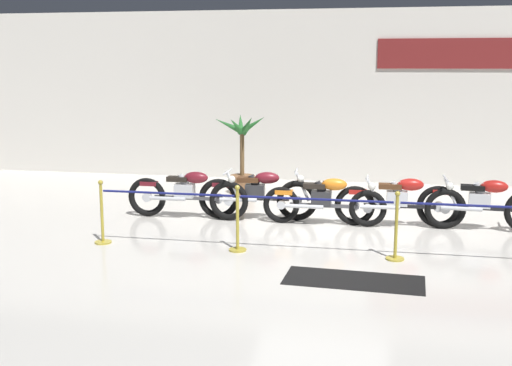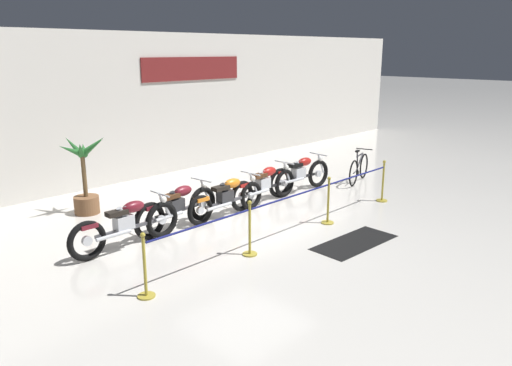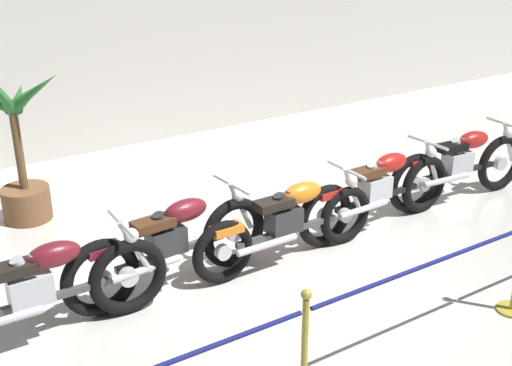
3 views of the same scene
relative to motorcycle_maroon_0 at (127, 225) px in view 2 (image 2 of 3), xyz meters
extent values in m
plane|color=silver|center=(2.61, -0.57, -0.48)|extent=(120.00, 120.00, 0.00)
cube|color=silver|center=(2.61, 4.55, 1.62)|extent=(28.00, 0.25, 4.20)
cube|color=maroon|center=(5.29, 4.41, 2.66)|extent=(3.76, 0.04, 0.70)
torus|color=black|center=(0.80, 0.00, -0.10)|extent=(0.75, 0.12, 0.75)
torus|color=black|center=(-0.82, 0.01, -0.10)|extent=(0.75, 0.12, 0.75)
cylinder|color=silver|center=(0.80, 0.00, -0.10)|extent=(0.18, 0.08, 0.18)
cylinder|color=silver|center=(-0.82, 0.01, -0.10)|extent=(0.18, 0.08, 0.18)
cylinder|color=silver|center=(0.89, 0.00, 0.18)|extent=(0.30, 0.06, 0.59)
cube|color=silver|center=(-0.06, 0.00, 0.06)|extent=(0.36, 0.22, 0.26)
cylinder|color=silver|center=(-0.02, 0.00, 0.26)|extent=(0.18, 0.11, 0.24)
cylinder|color=silver|center=(-0.10, 0.00, 0.26)|extent=(0.18, 0.11, 0.24)
cylinder|color=silver|center=(-0.36, -0.13, -0.08)|extent=(0.70, 0.08, 0.07)
cube|color=#47474C|center=(-0.01, 0.00, -0.08)|extent=(1.30, 0.07, 0.06)
ellipsoid|color=maroon|center=(0.17, 0.00, 0.32)|extent=(0.46, 0.22, 0.22)
cube|color=black|center=(-0.19, 0.00, 0.28)|extent=(0.40, 0.20, 0.09)
cube|color=maroon|center=(-0.77, 0.01, 0.17)|extent=(0.32, 0.16, 0.08)
cylinder|color=silver|center=(0.78, 0.00, 0.45)|extent=(0.04, 0.62, 0.04)
sphere|color=silver|center=(0.86, 0.00, 0.31)|extent=(0.14, 0.14, 0.14)
torus|color=black|center=(2.06, 0.23, -0.09)|extent=(0.77, 0.18, 0.77)
torus|color=black|center=(0.58, 0.10, -0.09)|extent=(0.77, 0.18, 0.77)
cylinder|color=silver|center=(2.06, 0.23, -0.09)|extent=(0.19, 0.09, 0.18)
cylinder|color=silver|center=(0.58, 0.10, -0.09)|extent=(0.19, 0.09, 0.18)
cylinder|color=silver|center=(2.15, 0.24, 0.19)|extent=(0.31, 0.08, 0.59)
cube|color=#2D2D30|center=(1.27, 0.16, 0.07)|extent=(0.38, 0.25, 0.26)
cylinder|color=#2D2D30|center=(1.31, 0.16, 0.27)|extent=(0.19, 0.12, 0.24)
cylinder|color=#2D2D30|center=(1.23, 0.16, 0.27)|extent=(0.19, 0.12, 0.24)
cylinder|color=silver|center=(0.98, 0.00, -0.07)|extent=(0.70, 0.13, 0.07)
cube|color=#47474C|center=(1.32, 0.17, -0.07)|extent=(1.19, 0.16, 0.06)
ellipsoid|color=maroon|center=(1.50, 0.18, 0.33)|extent=(0.48, 0.26, 0.22)
cube|color=#4C2D19|center=(1.14, 0.15, 0.29)|extent=(0.42, 0.23, 0.09)
cube|color=maroon|center=(0.63, 0.11, 0.18)|extent=(0.33, 0.19, 0.08)
cylinder|color=silver|center=(2.04, 0.23, 0.46)|extent=(0.09, 0.62, 0.04)
sphere|color=silver|center=(2.12, 0.23, 0.32)|extent=(0.14, 0.14, 0.14)
torus|color=black|center=(3.37, 0.00, -0.14)|extent=(0.68, 0.11, 0.68)
torus|color=black|center=(1.80, 0.00, -0.14)|extent=(0.68, 0.11, 0.68)
cylinder|color=silver|center=(3.37, 0.00, -0.14)|extent=(0.16, 0.08, 0.16)
cylinder|color=silver|center=(1.80, 0.00, -0.14)|extent=(0.16, 0.08, 0.16)
cylinder|color=silver|center=(3.46, 0.00, 0.15)|extent=(0.30, 0.06, 0.59)
cube|color=#2D2D30|center=(2.54, 0.00, 0.02)|extent=(0.36, 0.22, 0.26)
cylinder|color=#2D2D30|center=(2.58, 0.00, 0.22)|extent=(0.18, 0.11, 0.24)
cylinder|color=#2D2D30|center=(2.50, 0.00, 0.22)|extent=(0.18, 0.11, 0.24)
cylinder|color=silver|center=(2.24, -0.14, -0.12)|extent=(0.70, 0.07, 0.07)
cube|color=#47474C|center=(2.59, 0.00, -0.12)|extent=(1.26, 0.07, 0.06)
ellipsoid|color=orange|center=(2.77, 0.00, 0.28)|extent=(0.46, 0.22, 0.22)
cube|color=black|center=(2.41, 0.00, 0.24)|extent=(0.40, 0.20, 0.09)
cube|color=orange|center=(1.85, 0.00, 0.11)|extent=(0.32, 0.16, 0.08)
cylinder|color=silver|center=(3.35, 0.00, 0.41)|extent=(0.04, 0.62, 0.04)
sphere|color=silver|center=(3.43, 0.00, 0.27)|extent=(0.14, 0.14, 0.14)
torus|color=black|center=(4.73, 0.12, -0.11)|extent=(0.74, 0.14, 0.73)
torus|color=black|center=(3.14, 0.07, -0.11)|extent=(0.74, 0.14, 0.73)
cylinder|color=silver|center=(4.73, 0.12, -0.11)|extent=(0.18, 0.09, 0.17)
cylinder|color=silver|center=(3.14, 0.07, -0.11)|extent=(0.18, 0.09, 0.17)
cylinder|color=silver|center=(4.82, 0.13, 0.17)|extent=(0.31, 0.07, 0.59)
cube|color=silver|center=(3.89, 0.10, 0.05)|extent=(0.37, 0.23, 0.26)
cylinder|color=silver|center=(3.93, 0.10, 0.25)|extent=(0.18, 0.12, 0.24)
cylinder|color=silver|center=(3.84, 0.09, 0.25)|extent=(0.18, 0.12, 0.24)
cylinder|color=silver|center=(3.59, -0.05, -0.09)|extent=(0.70, 0.09, 0.07)
cube|color=black|center=(3.94, 0.10, -0.09)|extent=(1.28, 0.10, 0.06)
ellipsoid|color=#B21E19|center=(4.12, 0.10, 0.31)|extent=(0.47, 0.24, 0.22)
cube|color=#4C2D19|center=(3.76, 0.09, 0.27)|extent=(0.41, 0.21, 0.09)
cube|color=#B21E19|center=(3.19, 0.07, 0.15)|extent=(0.33, 0.17, 0.08)
cylinder|color=silver|center=(4.71, 0.12, 0.44)|extent=(0.06, 0.62, 0.04)
sphere|color=silver|center=(4.79, 0.13, 0.30)|extent=(0.14, 0.14, 0.14)
torus|color=black|center=(6.10, 0.07, -0.09)|extent=(0.77, 0.17, 0.77)
torus|color=black|center=(4.62, 0.19, -0.09)|extent=(0.77, 0.17, 0.77)
cylinder|color=silver|center=(6.10, 0.07, -0.09)|extent=(0.19, 0.09, 0.18)
cylinder|color=silver|center=(4.62, 0.19, -0.09)|extent=(0.19, 0.09, 0.18)
cylinder|color=silver|center=(6.19, 0.06, 0.19)|extent=(0.31, 0.08, 0.59)
cube|color=silver|center=(5.31, 0.13, 0.07)|extent=(0.38, 0.25, 0.26)
cylinder|color=silver|center=(5.35, 0.13, 0.27)|extent=(0.19, 0.12, 0.24)
cylinder|color=silver|center=(5.27, 0.14, 0.27)|extent=(0.19, 0.12, 0.24)
cylinder|color=silver|center=(5.00, 0.02, -0.07)|extent=(0.70, 0.13, 0.07)
cube|color=black|center=(5.36, 0.13, -0.07)|extent=(1.19, 0.15, 0.06)
ellipsoid|color=#B21E19|center=(5.54, 0.12, 0.33)|extent=(0.48, 0.26, 0.22)
cube|color=black|center=(5.18, 0.14, 0.29)|extent=(0.41, 0.23, 0.09)
cube|color=#B21E19|center=(4.67, 0.18, 0.19)|extent=(0.33, 0.18, 0.08)
cylinder|color=silver|center=(6.08, 0.07, 0.46)|extent=(0.09, 0.62, 0.04)
sphere|color=silver|center=(6.16, 0.07, 0.32)|extent=(0.14, 0.14, 0.14)
torus|color=black|center=(7.84, -0.30, -0.11)|extent=(0.72, 0.25, 0.74)
torus|color=black|center=(6.86, -0.58, -0.11)|extent=(0.72, 0.25, 0.74)
cylinder|color=black|center=(7.40, -0.42, 0.11)|extent=(0.58, 0.20, 0.43)
cylinder|color=black|center=(7.35, -0.44, 0.31)|extent=(0.54, 0.19, 0.04)
cylinder|color=black|center=(7.16, -0.49, 0.19)|extent=(0.15, 0.08, 0.55)
cube|color=black|center=(7.12, -0.50, 0.47)|extent=(0.20, 0.13, 0.05)
cylinder|color=black|center=(7.06, -0.52, -0.11)|extent=(0.45, 0.15, 0.03)
cylinder|color=black|center=(7.78, -0.31, 0.41)|extent=(0.16, 0.47, 0.03)
cylinder|color=black|center=(7.27, -0.46, -0.19)|extent=(0.13, 0.08, 0.12)
cylinder|color=brown|center=(0.50, 2.55, -0.27)|extent=(0.57, 0.57, 0.41)
cylinder|color=brown|center=(0.50, 2.55, 0.43)|extent=(0.10, 0.10, 1.00)
cone|color=#286B2D|center=(0.75, 2.51, 1.09)|extent=(0.66, 0.26, 0.50)
cone|color=#286B2D|center=(0.62, 2.70, 1.01)|extent=(0.38, 0.46, 0.39)
cone|color=#286B2D|center=(0.43, 2.76, 1.10)|extent=(0.32, 0.59, 0.53)
cone|color=#286B2D|center=(0.23, 2.49, 1.07)|extent=(0.71, 0.30, 0.45)
cone|color=#286B2D|center=(0.41, 2.41, 1.07)|extent=(0.37, 0.44, 0.48)
cone|color=#286B2D|center=(0.67, 2.36, 1.10)|extent=(0.48, 0.57, 0.56)
cylinder|color=gold|center=(-0.88, -1.91, -0.46)|extent=(0.28, 0.28, 0.03)
cylinder|color=gold|center=(-0.88, -1.91, 0.02)|extent=(0.05, 0.05, 0.95)
sphere|color=gold|center=(-0.88, -1.91, 0.54)|extent=(0.08, 0.08, 0.08)
cylinder|color=navy|center=(0.26, -1.91, 0.40)|extent=(2.18, 0.04, 0.04)
cylinder|color=navy|center=(2.62, -1.91, 0.40)|extent=(2.34, 0.04, 0.04)
cylinder|color=navy|center=(4.99, -1.91, 0.40)|extent=(2.22, 0.04, 0.04)
cylinder|color=gold|center=(1.40, -1.91, -0.46)|extent=(0.28, 0.28, 0.03)
cylinder|color=gold|center=(1.40, -1.91, 0.02)|extent=(0.05, 0.05, 0.95)
sphere|color=gold|center=(1.40, -1.91, 0.54)|extent=(0.08, 0.08, 0.08)
cylinder|color=gold|center=(3.83, -1.91, -0.46)|extent=(0.28, 0.28, 0.03)
cylinder|color=gold|center=(3.83, -1.91, 0.02)|extent=(0.05, 0.05, 0.95)
sphere|color=gold|center=(3.83, -1.91, 0.54)|extent=(0.08, 0.08, 0.08)
cylinder|color=gold|center=(6.14, -1.91, -0.46)|extent=(0.28, 0.28, 0.03)
cylinder|color=gold|center=(6.14, -1.91, 0.02)|extent=(0.05, 0.05, 0.95)
sphere|color=gold|center=(6.14, -1.91, 0.54)|extent=(0.08, 0.08, 0.08)
cube|color=black|center=(3.27, -2.98, -0.47)|extent=(1.93, 0.91, 0.01)
camera|label=1|loc=(3.56, -11.44, 2.45)|focal=45.00mm
camera|label=2|loc=(-4.73, -7.98, 3.21)|focal=35.00mm
camera|label=3|loc=(-0.93, -4.93, 2.97)|focal=45.00mm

